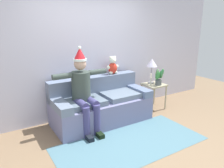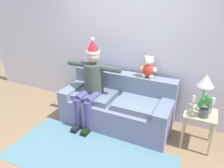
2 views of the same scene
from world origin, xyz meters
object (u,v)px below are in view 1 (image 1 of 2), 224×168
(potted_plant, at_px, (159,77))
(couch, at_px, (101,105))
(table_lamp, at_px, (152,64))
(candle_tall, at_px, (151,78))
(candle_short, at_px, (157,76))
(teddy_bear, at_px, (113,66))
(side_table, at_px, (154,89))
(person_seated, at_px, (83,89))

(potted_plant, bearing_deg, couch, 174.10)
(table_lamp, distance_m, candle_tall, 0.32)
(table_lamp, relative_size, candle_tall, 2.17)
(candle_short, bearing_deg, teddy_bear, 166.21)
(couch, xyz_separation_m, candle_tall, (1.24, -0.06, 0.41))
(couch, xyz_separation_m, table_lamp, (1.35, 0.05, 0.69))
(side_table, relative_size, candle_short, 2.28)
(couch, bearing_deg, person_seated, -159.19)
(table_lamp, height_order, potted_plant, table_lamp)
(table_lamp, distance_m, potted_plant, 0.33)
(teddy_bear, height_order, table_lamp, teddy_bear)
(potted_plant, bearing_deg, table_lamp, 105.53)
(candle_tall, relative_size, candle_short, 1.03)
(side_table, xyz_separation_m, potted_plant, (0.04, -0.10, 0.30))
(couch, distance_m, candle_tall, 1.31)
(teddy_bear, bearing_deg, couch, -149.99)
(side_table, distance_m, potted_plant, 0.32)
(teddy_bear, bearing_deg, potted_plant, -22.68)
(side_table, relative_size, table_lamp, 1.02)
(person_seated, relative_size, side_table, 2.65)
(couch, bearing_deg, teddy_bear, 30.01)
(person_seated, bearing_deg, potted_plant, 0.62)
(potted_plant, bearing_deg, candle_short, 57.19)
(couch, xyz_separation_m, candle_short, (1.50, -0.00, 0.40))
(person_seated, height_order, candle_short, person_seated)
(candle_tall, height_order, candle_short, candle_tall)
(potted_plant, bearing_deg, candle_tall, 153.06)
(person_seated, xyz_separation_m, potted_plant, (1.84, 0.02, -0.01))
(couch, height_order, potted_plant, potted_plant)
(side_table, bearing_deg, couch, 178.25)
(table_lamp, relative_size, candle_short, 2.24)
(table_lamp, xyz_separation_m, candle_tall, (-0.11, -0.11, -0.28))
(teddy_bear, distance_m, potted_plant, 1.08)
(side_table, height_order, potted_plant, potted_plant)
(side_table, bearing_deg, teddy_bear, 162.13)
(table_lamp, bearing_deg, person_seated, -173.24)
(candle_tall, distance_m, candle_short, 0.26)
(side_table, height_order, candle_short, candle_short)
(teddy_bear, bearing_deg, side_table, -17.87)
(couch, distance_m, potted_plant, 1.48)
(potted_plant, xyz_separation_m, candle_short, (0.09, 0.14, -0.03))
(side_table, bearing_deg, potted_plant, -70.90)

